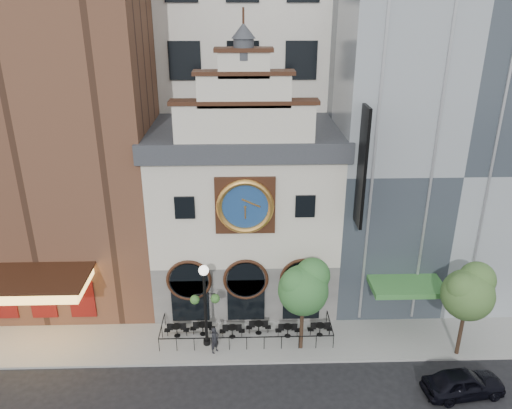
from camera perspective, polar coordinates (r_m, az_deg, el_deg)
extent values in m
plane|color=black|center=(30.87, -1.04, -17.84)|extent=(120.00, 120.00, 0.00)
cube|color=gray|center=(32.76, -1.10, -14.90)|extent=(44.00, 5.00, 0.15)
cube|color=#605E5B|center=(36.21, -1.23, -6.97)|extent=(12.00, 8.00, 4.00)
cube|color=beige|center=(33.83, -1.31, 1.16)|extent=(12.00, 8.00, 7.00)
cube|color=#2D3035|center=(32.55, -1.37, 7.89)|extent=(12.60, 8.60, 1.20)
cube|color=#331A0F|center=(29.71, -1.25, -0.11)|extent=(3.60, 0.25, 3.60)
cylinder|color=navy|center=(29.58, -1.25, -0.22)|extent=(3.10, 0.12, 3.10)
torus|color=#EAA144|center=(29.51, -1.25, -0.28)|extent=(3.46, 0.36, 3.46)
cylinder|color=#2D3035|center=(27.99, -1.42, 17.33)|extent=(1.10, 1.10, 1.10)
cone|color=#2D3035|center=(27.92, -1.44, 19.27)|extent=(1.30, 1.30, 0.80)
cube|color=brown|center=(36.60, -22.50, 9.30)|extent=(14.00, 12.00, 25.00)
cube|color=#FFBF59|center=(32.79, -24.77, -8.25)|extent=(7.00, 3.40, 0.70)
cube|color=#331A0F|center=(32.58, -24.90, -7.57)|extent=(7.40, 3.80, 0.15)
cube|color=#620F0D|center=(35.17, -23.20, -9.99)|extent=(5.60, 0.15, 2.60)
cube|color=gray|center=(37.31, 19.14, 6.01)|extent=(14.00, 12.00, 20.00)
cube|color=#3D7F39|center=(32.70, 16.88, -8.94)|extent=(4.50, 2.40, 0.35)
cube|color=black|center=(28.74, 12.03, 4.12)|extent=(0.18, 1.60, 7.00)
cylinder|color=black|center=(32.66, -9.06, -13.58)|extent=(0.68, 0.68, 0.03)
cylinder|color=black|center=(32.88, -9.02, -14.10)|extent=(0.06, 0.06, 0.72)
cylinder|color=black|center=(32.59, -6.13, -13.49)|extent=(0.68, 0.68, 0.03)
cylinder|color=black|center=(32.81, -6.10, -14.01)|extent=(0.06, 0.06, 0.72)
cylinder|color=black|center=(32.23, -2.75, -13.84)|extent=(0.68, 0.68, 0.03)
cylinder|color=black|center=(32.45, -2.74, -14.37)|extent=(0.06, 0.06, 0.72)
cylinder|color=black|center=(32.51, 0.30, -13.45)|extent=(0.68, 0.68, 0.03)
cylinder|color=black|center=(32.73, 0.30, -13.97)|extent=(0.06, 0.06, 0.72)
cylinder|color=black|center=(32.32, 3.66, -13.75)|extent=(0.68, 0.68, 0.03)
cylinder|color=black|center=(32.54, 3.65, -14.27)|extent=(0.06, 0.06, 0.72)
cylinder|color=black|center=(32.61, 7.35, -13.54)|extent=(0.68, 0.68, 0.03)
cylinder|color=black|center=(32.83, 7.31, -14.06)|extent=(0.06, 0.06, 0.72)
imported|color=black|center=(30.75, 22.63, -18.31)|extent=(4.63, 2.37, 1.51)
imported|color=black|center=(31.08, -4.73, -15.18)|extent=(0.72, 0.75, 1.73)
cylinder|color=black|center=(30.76, -5.79, -11.88)|extent=(0.18, 0.18, 5.03)
cylinder|color=black|center=(32.15, -5.62, -15.36)|extent=(0.44, 0.44, 0.30)
sphere|color=white|center=(29.31, -6.00, -7.50)|extent=(0.60, 0.60, 0.60)
sphere|color=#2A5622|center=(30.36, -7.01, -10.74)|extent=(0.56, 0.56, 0.56)
sphere|color=#2A5622|center=(30.33, -4.69, -10.67)|extent=(0.56, 0.56, 0.56)
cylinder|color=#382619|center=(31.00, 5.24, -13.64)|extent=(0.23, 0.23, 3.19)
sphere|color=#2A6227|center=(29.58, 5.41, -9.72)|extent=(2.97, 2.97, 2.97)
sphere|color=#2A6227|center=(29.53, 6.50, -8.02)|extent=(2.05, 2.05, 2.05)
sphere|color=#2A6227|center=(29.04, 4.60, -9.03)|extent=(1.82, 1.82, 1.82)
cylinder|color=#382619|center=(32.77, 22.35, -13.24)|extent=(0.23, 0.23, 3.21)
sphere|color=#395B24|center=(31.43, 23.03, -9.47)|extent=(2.98, 2.98, 2.98)
sphere|color=#395B24|center=(31.54, 23.96, -7.82)|extent=(2.07, 2.07, 2.07)
sphere|color=#395B24|center=(30.78, 22.57, -8.85)|extent=(1.84, 1.84, 1.84)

